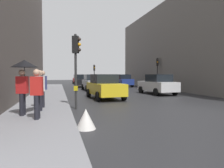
{
  "coord_description": "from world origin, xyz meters",
  "views": [
    {
      "loc": [
        -6.16,
        -8.27,
        1.74
      ],
      "look_at": [
        -2.28,
        6.42,
        1.03
      ],
      "focal_mm": 32.63,
      "sensor_mm": 36.0,
      "label": 1
    }
  ],
  "objects_px": {
    "traffic_light_far_median": "(94,71)",
    "warning_sign_triangle": "(86,119)",
    "traffic_light_mid_street": "(157,68)",
    "car_red_sedan": "(79,79)",
    "pedestrian_in_red_jacket": "(37,92)",
    "car_silver_hatchback": "(93,82)",
    "traffic_light_near_right": "(76,58)",
    "car_yellow_taxi": "(105,87)",
    "car_white_compact": "(157,84)",
    "car_dark_suv": "(82,81)",
    "car_blue_van": "(123,81)",
    "pedestrian_with_umbrella": "(24,72)",
    "pedestrian_with_grey_backpack": "(42,86)",
    "pedestrian_with_black_backpack": "(39,88)"
  },
  "relations": [
    {
      "from": "car_blue_van",
      "to": "pedestrian_with_grey_backpack",
      "type": "relative_size",
      "value": 2.44
    },
    {
      "from": "car_red_sedan",
      "to": "traffic_light_mid_street",
      "type": "bearing_deg",
      "value": -63.31
    },
    {
      "from": "traffic_light_far_median",
      "to": "car_red_sedan",
      "type": "xyz_separation_m",
      "value": [
        -1.77,
        6.39,
        -1.4
      ]
    },
    {
      "from": "car_yellow_taxi",
      "to": "traffic_light_mid_street",
      "type": "bearing_deg",
      "value": 43.81
    },
    {
      "from": "traffic_light_mid_street",
      "to": "warning_sign_triangle",
      "type": "bearing_deg",
      "value": -124.0
    },
    {
      "from": "car_red_sedan",
      "to": "pedestrian_in_red_jacket",
      "type": "relative_size",
      "value": 2.42
    },
    {
      "from": "car_dark_suv",
      "to": "traffic_light_mid_street",
      "type": "bearing_deg",
      "value": -39.56
    },
    {
      "from": "traffic_light_near_right",
      "to": "pedestrian_in_red_jacket",
      "type": "height_order",
      "value": "traffic_light_near_right"
    },
    {
      "from": "car_red_sedan",
      "to": "pedestrian_with_umbrella",
      "type": "height_order",
      "value": "pedestrian_with_umbrella"
    },
    {
      "from": "car_yellow_taxi",
      "to": "car_silver_hatchback",
      "type": "height_order",
      "value": "same"
    },
    {
      "from": "traffic_light_far_median",
      "to": "warning_sign_triangle",
      "type": "height_order",
      "value": "traffic_light_far_median"
    },
    {
      "from": "traffic_light_near_right",
      "to": "car_white_compact",
      "type": "distance_m",
      "value": 9.84
    },
    {
      "from": "car_yellow_taxi",
      "to": "warning_sign_triangle",
      "type": "bearing_deg",
      "value": -106.96
    },
    {
      "from": "car_red_sedan",
      "to": "car_white_compact",
      "type": "xyz_separation_m",
      "value": [
        4.81,
        -21.47,
        0.0
      ]
    },
    {
      "from": "traffic_light_near_right",
      "to": "warning_sign_triangle",
      "type": "height_order",
      "value": "traffic_light_near_right"
    },
    {
      "from": "car_blue_van",
      "to": "car_red_sedan",
      "type": "bearing_deg",
      "value": 117.72
    },
    {
      "from": "pedestrian_with_black_backpack",
      "to": "car_silver_hatchback",
      "type": "bearing_deg",
      "value": 70.79
    },
    {
      "from": "pedestrian_with_umbrella",
      "to": "pedestrian_with_grey_backpack",
      "type": "relative_size",
      "value": 1.21
    },
    {
      "from": "traffic_light_mid_street",
      "to": "pedestrian_with_umbrella",
      "type": "xyz_separation_m",
      "value": [
        -12.76,
        -13.78,
        -0.74
      ]
    },
    {
      "from": "traffic_light_far_median",
      "to": "warning_sign_triangle",
      "type": "relative_size",
      "value": 5.08
    },
    {
      "from": "pedestrian_with_umbrella",
      "to": "pedestrian_with_grey_backpack",
      "type": "xyz_separation_m",
      "value": [
        0.5,
        1.92,
        -0.68
      ]
    },
    {
      "from": "car_red_sedan",
      "to": "pedestrian_in_red_jacket",
      "type": "bearing_deg",
      "value": -98.28
    },
    {
      "from": "traffic_light_mid_street",
      "to": "car_dark_suv",
      "type": "bearing_deg",
      "value": 140.44
    },
    {
      "from": "traffic_light_near_right",
      "to": "car_yellow_taxi",
      "type": "relative_size",
      "value": 0.87
    },
    {
      "from": "car_dark_suv",
      "to": "pedestrian_with_umbrella",
      "type": "bearing_deg",
      "value": -102.49
    },
    {
      "from": "car_white_compact",
      "to": "car_silver_hatchback",
      "type": "relative_size",
      "value": 1.01
    },
    {
      "from": "pedestrian_with_umbrella",
      "to": "pedestrian_with_black_backpack",
      "type": "xyz_separation_m",
      "value": [
        0.46,
        0.95,
        -0.68
      ]
    },
    {
      "from": "car_dark_suv",
      "to": "pedestrian_with_grey_backpack",
      "type": "bearing_deg",
      "value": -102.27
    },
    {
      "from": "traffic_light_near_right",
      "to": "car_yellow_taxi",
      "type": "height_order",
      "value": "traffic_light_near_right"
    },
    {
      "from": "traffic_light_far_median",
      "to": "pedestrian_with_umbrella",
      "type": "height_order",
      "value": "traffic_light_far_median"
    },
    {
      "from": "car_red_sedan",
      "to": "car_blue_van",
      "type": "height_order",
      "value": "same"
    },
    {
      "from": "car_silver_hatchback",
      "to": "car_blue_van",
      "type": "distance_m",
      "value": 7.59
    },
    {
      "from": "warning_sign_triangle",
      "to": "car_yellow_taxi",
      "type": "bearing_deg",
      "value": 73.04
    },
    {
      "from": "traffic_light_near_right",
      "to": "car_blue_van",
      "type": "xyz_separation_m",
      "value": [
        8.05,
        17.49,
        -1.7
      ]
    },
    {
      "from": "car_red_sedan",
      "to": "car_silver_hatchback",
      "type": "distance_m",
      "value": 15.5
    },
    {
      "from": "car_silver_hatchback",
      "to": "car_dark_suv",
      "type": "xyz_separation_m",
      "value": [
        -0.4,
        6.71,
        0.0
      ]
    },
    {
      "from": "pedestrian_with_black_backpack",
      "to": "traffic_light_mid_street",
      "type": "bearing_deg",
      "value": 46.19
    },
    {
      "from": "car_silver_hatchback",
      "to": "pedestrian_with_black_backpack",
      "type": "relative_size",
      "value": 2.41
    },
    {
      "from": "car_yellow_taxi",
      "to": "pedestrian_with_umbrella",
      "type": "height_order",
      "value": "pedestrian_with_umbrella"
    },
    {
      "from": "car_white_compact",
      "to": "car_blue_van",
      "type": "xyz_separation_m",
      "value": [
        0.45,
        11.47,
        0.0
      ]
    },
    {
      "from": "traffic_light_mid_street",
      "to": "warning_sign_triangle",
      "type": "relative_size",
      "value": 5.76
    },
    {
      "from": "traffic_light_near_right",
      "to": "car_white_compact",
      "type": "bearing_deg",
      "value": 38.38
    },
    {
      "from": "car_red_sedan",
      "to": "pedestrian_with_grey_backpack",
      "type": "xyz_separation_m",
      "value": [
        -4.44,
        -27.43,
        0.29
      ]
    },
    {
      "from": "pedestrian_with_black_backpack",
      "to": "pedestrian_in_red_jacket",
      "type": "height_order",
      "value": "same"
    },
    {
      "from": "car_white_compact",
      "to": "car_yellow_taxi",
      "type": "bearing_deg",
      "value": -159.03
    },
    {
      "from": "traffic_light_far_median",
      "to": "car_red_sedan",
      "type": "height_order",
      "value": "traffic_light_far_median"
    },
    {
      "from": "pedestrian_with_umbrella",
      "to": "pedestrian_with_black_backpack",
      "type": "relative_size",
      "value": 1.21
    },
    {
      "from": "traffic_light_far_median",
      "to": "pedestrian_in_red_jacket",
      "type": "bearing_deg",
      "value": -104.53
    },
    {
      "from": "car_white_compact",
      "to": "car_dark_suv",
      "type": "bearing_deg",
      "value": 112.24
    },
    {
      "from": "pedestrian_with_grey_backpack",
      "to": "pedestrian_in_red_jacket",
      "type": "height_order",
      "value": "same"
    }
  ]
}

